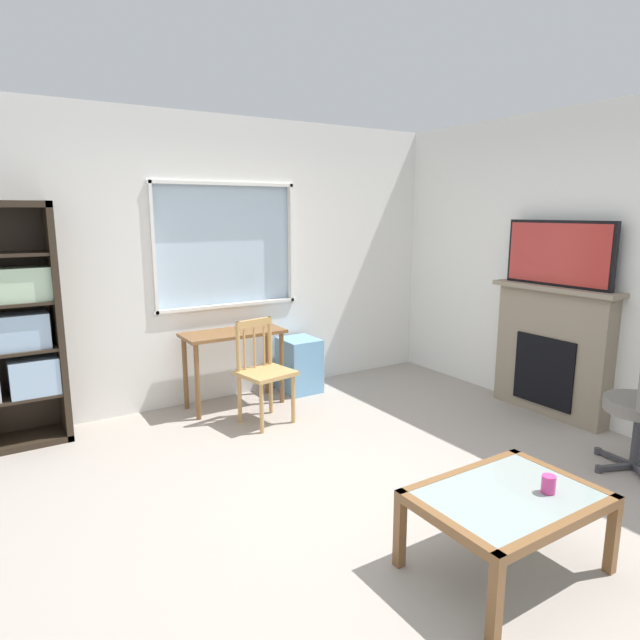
# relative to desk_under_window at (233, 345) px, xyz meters

# --- Properties ---
(ground) EXTENTS (5.94, 5.69, 0.02)m
(ground) POSITION_rel_desk_under_window_xyz_m (-0.04, -2.00, -0.61)
(ground) COLOR #9E9389
(wall_back_with_window) EXTENTS (4.94, 0.15, 2.70)m
(wall_back_with_window) POSITION_rel_desk_under_window_xyz_m (-0.05, 0.35, 0.74)
(wall_back_with_window) COLOR white
(wall_back_with_window) RESTS_ON ground
(wall_right) EXTENTS (0.12, 4.89, 2.70)m
(wall_right) POSITION_rel_desk_under_window_xyz_m (2.49, -2.00, 0.75)
(wall_right) COLOR white
(wall_right) RESTS_ON ground
(desk_under_window) EXTENTS (0.94, 0.42, 0.72)m
(desk_under_window) POSITION_rel_desk_under_window_xyz_m (0.00, 0.00, 0.00)
(desk_under_window) COLOR brown
(desk_under_window) RESTS_ON ground
(wooden_chair) EXTENTS (0.48, 0.47, 0.90)m
(wooden_chair) POSITION_rel_desk_under_window_xyz_m (0.05, -0.51, -0.13)
(wooden_chair) COLOR tan
(wooden_chair) RESTS_ON ground
(plastic_drawer_unit) EXTENTS (0.35, 0.40, 0.55)m
(plastic_drawer_unit) POSITION_rel_desk_under_window_xyz_m (0.74, 0.05, -0.32)
(plastic_drawer_unit) COLOR #72ADDB
(plastic_drawer_unit) RESTS_ON ground
(fireplace) EXTENTS (0.26, 1.17, 1.18)m
(fireplace) POSITION_rel_desk_under_window_xyz_m (2.34, -1.72, -0.00)
(fireplace) COLOR gray
(fireplace) RESTS_ON ground
(tv) EXTENTS (0.06, 1.01, 0.57)m
(tv) POSITION_rel_desk_under_window_xyz_m (2.32, -1.72, 0.87)
(tv) COLOR black
(tv) RESTS_ON fireplace
(coffee_table) EXTENTS (0.93, 0.67, 0.42)m
(coffee_table) POSITION_rel_desk_under_window_xyz_m (0.19, -3.00, -0.23)
(coffee_table) COLOR #8C9E99
(coffee_table) RESTS_ON ground
(sippy_cup) EXTENTS (0.07, 0.07, 0.09)m
(sippy_cup) POSITION_rel_desk_under_window_xyz_m (0.37, -3.10, -0.13)
(sippy_cup) COLOR #DB3D84
(sippy_cup) RESTS_ON coffee_table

